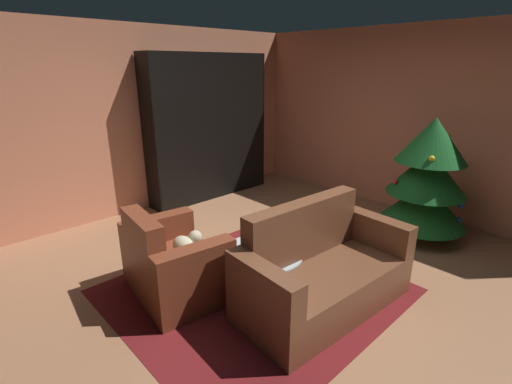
% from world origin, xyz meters
% --- Properties ---
extents(ground_plane, '(6.53, 6.53, 0.00)m').
position_xyz_m(ground_plane, '(0.00, 0.00, 0.00)').
color(ground_plane, '#9E6A49').
extents(wall_back, '(5.35, 0.06, 2.62)m').
position_xyz_m(wall_back, '(0.00, 2.75, 1.31)').
color(wall_back, '#D87F5B').
rests_on(wall_back, ground).
extents(wall_left, '(0.06, 5.56, 2.62)m').
position_xyz_m(wall_left, '(-2.65, 0.00, 1.31)').
color(wall_left, '#D87F5B').
rests_on(wall_left, ground).
extents(area_rug, '(2.32, 2.48, 0.01)m').
position_xyz_m(area_rug, '(0.15, -0.41, 0.00)').
color(area_rug, maroon).
rests_on(area_rug, ground).
extents(bookshelf_unit, '(0.38, 2.11, 2.26)m').
position_xyz_m(bookshelf_unit, '(-2.38, 1.14, 1.13)').
color(bookshelf_unit, black).
rests_on(bookshelf_unit, ground).
extents(armchair_red, '(1.08, 0.85, 0.86)m').
position_xyz_m(armchair_red, '(-0.35, -0.99, 0.31)').
color(armchair_red, brown).
rests_on(armchair_red, ground).
extents(couch_red, '(0.87, 1.68, 0.93)m').
position_xyz_m(couch_red, '(0.70, -0.11, 0.31)').
color(couch_red, brown).
rests_on(couch_red, ground).
extents(coffee_table, '(0.79, 0.79, 0.41)m').
position_xyz_m(coffee_table, '(0.19, -0.35, 0.38)').
color(coffee_table, black).
rests_on(coffee_table, ground).
extents(book_stack_on_table, '(0.22, 0.17, 0.09)m').
position_xyz_m(book_stack_on_table, '(0.17, -0.36, 0.45)').
color(book_stack_on_table, '#477448').
rests_on(book_stack_on_table, coffee_table).
extents(bottle_on_table, '(0.07, 0.07, 0.24)m').
position_xyz_m(bottle_on_table, '(0.40, -0.30, 0.50)').
color(bottle_on_table, '#2E364F').
rests_on(bottle_on_table, coffee_table).
extents(decorated_tree, '(1.05, 1.05, 1.51)m').
position_xyz_m(decorated_tree, '(0.70, 1.97, 0.78)').
color(decorated_tree, brown).
rests_on(decorated_tree, ground).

